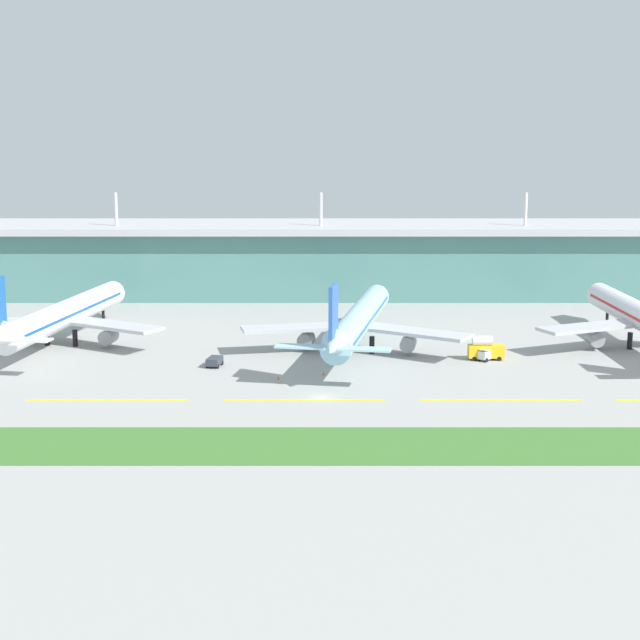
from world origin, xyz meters
The scene contains 13 objects.
ground_plane centered at (0.00, 0.00, 0.00)m, with size 600.00×600.00×0.00m, color #9E9E99.
terminal_building centered at (0.00, 110.15, 10.25)m, with size 288.00×34.00×29.09m.
airliner_near centered at (-55.98, 43.61, 6.45)m, with size 48.17×68.12×18.90m.
airliner_middle centered at (7.75, 36.74, 6.46)m, with size 47.99×70.53×18.90m.
taxiway_stripe_mid_west centered at (-37.00, -2.29, 0.02)m, with size 28.00×0.70×0.04m, color yellow.
taxiway_stripe_centre centered at (-3.00, -2.29, 0.02)m, with size 28.00×0.70×0.04m, color yellow.
taxiway_stripe_mid_east centered at (31.00, -2.29, 0.02)m, with size 28.00×0.70×0.04m, color yellow.
grass_verge centered at (0.00, -27.33, 0.05)m, with size 300.00×18.00×0.10m, color #3D702D.
fuel_truck centered at (33.32, 28.95, 2.26)m, with size 7.21×2.71×4.95m.
baggage_cart centered at (33.54, 28.06, 1.26)m, with size 3.82×3.82×2.48m.
pushback_tug centered at (-21.05, 22.92, 1.10)m, with size 3.20×4.76×1.85m.
safety_cone_left_wingtip centered at (-7.98, 12.24, 0.35)m, with size 0.56×0.56×0.70m, color orange.
safety_cone_nose_front centered at (0.47, 15.95, 0.35)m, with size 0.56×0.56×0.70m, color orange.
Camera 1 is at (-0.22, -169.19, 46.12)m, focal length 56.16 mm.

